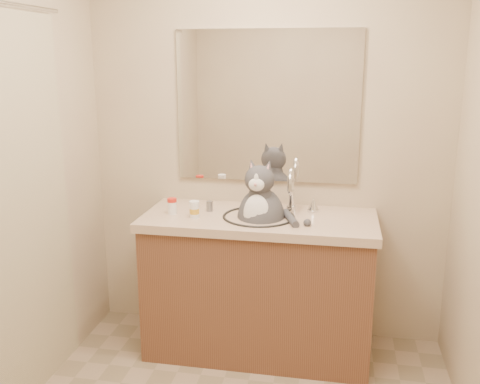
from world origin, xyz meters
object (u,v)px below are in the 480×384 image
cat (261,214)px  pill_bottle_redcap (172,206)px  pill_bottle_orange (194,210)px  grey_canister (210,206)px

cat → pill_bottle_redcap: cat is taller
pill_bottle_redcap → pill_bottle_orange: 0.15m
cat → pill_bottle_orange: (-0.37, -0.07, 0.03)m
pill_bottle_orange → grey_canister: (0.05, 0.14, -0.02)m
pill_bottle_redcap → grey_canister: 0.22m
pill_bottle_orange → grey_canister: 0.15m
pill_bottle_redcap → grey_canister: size_ratio=1.54×
cat → pill_bottle_orange: size_ratio=5.66×
pill_bottle_redcap → grey_canister: (0.20, 0.10, -0.02)m
cat → pill_bottle_orange: bearing=-162.7°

